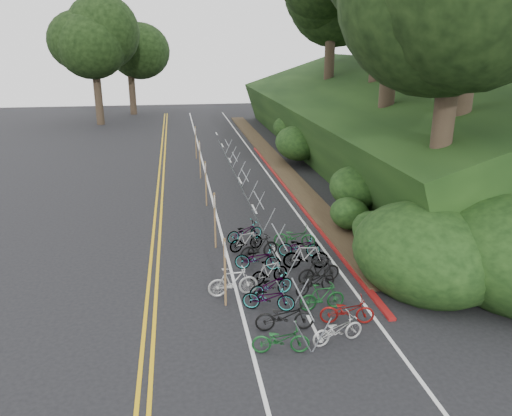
{
  "coord_description": "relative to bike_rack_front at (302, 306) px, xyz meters",
  "views": [
    {
      "loc": [
        -0.86,
        -15.16,
        8.47
      ],
      "look_at": [
        2.59,
        6.28,
        1.3
      ],
      "focal_mm": 35.0,
      "sensor_mm": 36.0,
      "label": 1
    }
  ],
  "objects": [
    {
      "name": "bike_valet",
      "position": [
        0.23,
        3.06,
        -0.33
      ],
      "size": [
        3.3,
        10.41,
        1.1
      ],
      "color": "#144C1E",
      "rests_on": "ground"
    },
    {
      "name": "road_markings",
      "position": [
        -2.06,
        12.06,
        -0.8
      ],
      "size": [
        7.47,
        80.0,
        0.01
      ],
      "color": "gold",
      "rests_on": "ground"
    },
    {
      "name": "bike_rack_front",
      "position": [
        0.0,
        0.0,
        0.0
      ],
      "size": [
        1.11,
        2.71,
        1.11
      ],
      "color": "#8D929B",
      "rests_on": "ground"
    },
    {
      "name": "red_curb",
      "position": [
        3.01,
        13.97,
        -0.75
      ],
      "size": [
        0.25,
        28.0,
        0.1
      ],
      "primitive_type": "cube",
      "color": "maroon",
      "rests_on": "ground"
    },
    {
      "name": "embankment",
      "position": [
        10.27,
        21.0,
        1.76
      ],
      "size": [
        14.3,
        48.14,
        9.11
      ],
      "color": "black",
      "rests_on": "ground"
    },
    {
      "name": "bike_front",
      "position": [
        -1.84,
        2.51,
        -0.27
      ],
      "size": [
        0.61,
        1.81,
        1.07
      ],
      "primitive_type": "imported",
      "rotation": [
        0.0,
        0.0,
        1.63
      ],
      "color": "beige",
      "rests_on": "ground"
    },
    {
      "name": "signposts_rest",
      "position": [
        -2.09,
        15.97,
        0.63
      ],
      "size": [
        0.08,
        18.4,
        2.5
      ],
      "color": "brown",
      "rests_on": "ground"
    },
    {
      "name": "ground",
      "position": [
        -2.69,
        1.97,
        -0.8
      ],
      "size": [
        120.0,
        120.0,
        0.0
      ],
      "primitive_type": "plane",
      "color": "black",
      "rests_on": "ground"
    },
    {
      "name": "signpost_near",
      "position": [
        -2.17,
        1.86,
        0.6
      ],
      "size": [
        0.08,
        0.4,
        2.45
      ],
      "color": "brown",
      "rests_on": "ground"
    },
    {
      "name": "bike_racks_rest",
      "position": [
        0.31,
        14.97,
        0.05
      ],
      "size": [
        1.14,
        23.0,
        1.17
      ],
      "color": "#8D929B",
      "rests_on": "ground"
    }
  ]
}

